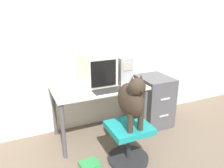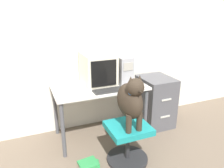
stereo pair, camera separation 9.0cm
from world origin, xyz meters
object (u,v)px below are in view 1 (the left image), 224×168
at_px(crt_monitor, 97,69).
at_px(office_chair, 129,140).
at_px(pc_tower, 119,68).
at_px(book_stack_floor, 90,164).
at_px(keyboard, 109,90).
at_px(dog, 132,99).
at_px(filing_cabinet, 154,101).

relative_size(crt_monitor, office_chair, 0.96).
bearing_deg(pc_tower, book_stack_floor, -136.85).
xyz_separation_m(keyboard, office_chair, (0.08, -0.42, -0.51)).
height_order(office_chair, dog, dog).
height_order(office_chair, filing_cabinet, filing_cabinet).
bearing_deg(dog, filing_cabinet, 40.97).
relative_size(pc_tower, keyboard, 1.25).
xyz_separation_m(pc_tower, office_chair, (-0.23, -0.74, -0.69)).
relative_size(keyboard, dog, 0.62).
height_order(dog, book_stack_floor, dog).
bearing_deg(pc_tower, office_chair, -107.30).
xyz_separation_m(pc_tower, dog, (-0.23, -0.79, -0.14)).
height_order(pc_tower, office_chair, pc_tower).
bearing_deg(crt_monitor, office_chair, -81.83).
height_order(crt_monitor, keyboard, crt_monitor).
xyz_separation_m(crt_monitor, dog, (0.11, -0.79, -0.16)).
bearing_deg(pc_tower, filing_cabinet, -8.51).
bearing_deg(filing_cabinet, keyboard, -164.67).
height_order(keyboard, office_chair, keyboard).
relative_size(crt_monitor, pc_tower, 0.96).
relative_size(keyboard, filing_cabinet, 0.52).
distance_m(office_chair, filing_cabinet, 1.05).
xyz_separation_m(office_chair, filing_cabinet, (0.81, 0.66, 0.11)).
relative_size(keyboard, book_stack_floor, 1.54).
distance_m(crt_monitor, dog, 0.81).
distance_m(pc_tower, office_chair, 1.04).
distance_m(keyboard, dog, 0.47).
distance_m(dog, filing_cabinet, 1.16).
relative_size(office_chair, dog, 0.78).
distance_m(pc_tower, filing_cabinet, 0.82).
xyz_separation_m(keyboard, book_stack_floor, (-0.39, -0.33, -0.77)).
bearing_deg(keyboard, dog, -80.56).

